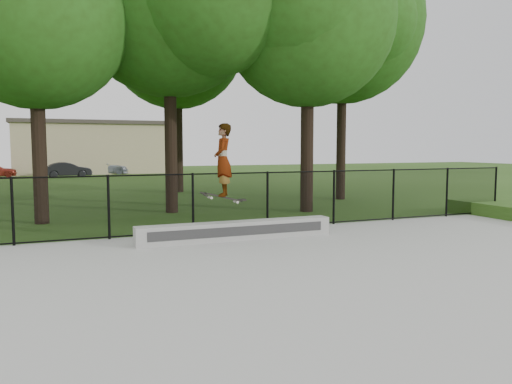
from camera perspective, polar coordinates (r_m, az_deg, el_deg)
ground at (r=8.19m, az=18.33°, el=-10.64°), size 100.00×100.00×0.00m
concrete_slab at (r=8.18m, az=18.34°, el=-10.44°), size 14.00×12.00×0.06m
grind_ledge at (r=11.51m, az=-2.19°, el=-4.44°), size 4.64×0.40×0.43m
car_b at (r=38.42m, az=-20.76°, el=2.39°), size 3.10×1.53×1.08m
car_c at (r=42.01m, az=-17.04°, el=2.79°), size 4.08×2.52×1.20m
skater_airborne at (r=10.99m, az=-3.80°, el=3.49°), size 0.82×0.68×1.79m
chainlink_fence at (r=13.01m, az=1.32°, el=-0.92°), size 16.06×0.06×1.50m
tree_row at (r=19.85m, az=-9.09°, el=18.73°), size 20.89×15.17×10.57m
distant_building at (r=44.07m, az=-18.17°, el=4.90°), size 12.40×6.40×4.30m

